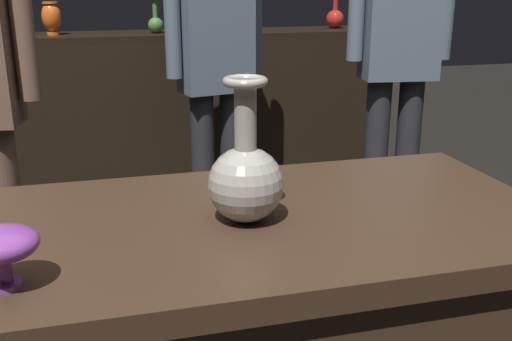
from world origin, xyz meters
name	(u,v)px	position (x,y,z in m)	size (l,w,h in m)	color
back_display_shelf	(160,122)	(0.00, 2.20, 0.49)	(2.60, 0.40, 0.99)	black
vase_centerpiece	(246,177)	(-0.05, -0.02, 0.89)	(0.15, 0.15, 0.29)	gray
vase_tall_behind	(2,245)	(-0.47, -0.19, 0.87)	(0.11, 0.11, 0.10)	#7A388E
shelf_vase_far_right	(335,17)	(1.04, 2.22, 1.05)	(0.10, 0.10, 0.20)	red
shelf_vase_right	(247,17)	(0.52, 2.25, 1.06)	(0.11, 0.11, 0.10)	#E55B1E
shelf_vase_left	(52,17)	(-0.52, 2.18, 1.08)	(0.10, 0.10, 0.17)	#E55B1E
shelf_vase_center	(156,22)	(0.00, 2.15, 1.05)	(0.08, 0.08, 0.18)	#477A38
visitor_near_right	(400,40)	(0.97, 1.30, 1.01)	(0.47, 0.22, 1.70)	#232328
visitor_center_back	(216,60)	(0.21, 1.59, 0.91)	(0.46, 0.25, 1.56)	#232328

